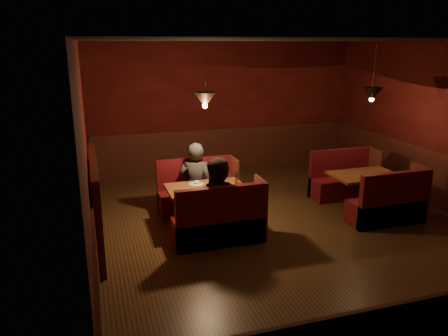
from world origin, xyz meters
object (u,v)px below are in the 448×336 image
object	(u,v)px
main_bench_far	(197,194)
main_bench_near	(221,225)
diner_b	(221,190)
main_table	(207,196)
second_table	(364,183)
diner_a	(196,169)
second_bench_far	(343,182)
second_bench_near	(389,207)

from	to	relation	value
main_bench_far	main_bench_near	bearing A→B (deg)	-90.00
main_bench_far	diner_b	world-z (taller)	diner_b
main_table	second_table	bearing A→B (deg)	-2.22
second_table	diner_a	world-z (taller)	diner_a
second_table	second_bench_far	bearing A→B (deg)	87.80
main_bench_near	main_bench_far	bearing A→B (deg)	90.00
second_bench_near	diner_a	size ratio (longest dim) A/B	0.79
main_bench_far	second_bench_near	size ratio (longest dim) A/B	1.06
second_table	second_bench_near	xyz separation A→B (m)	(0.03, -0.69, -0.19)
main_table	main_bench_near	distance (m)	0.74
diner_b	diner_a	bearing A→B (deg)	117.46
main_bench_near	second_bench_far	size ratio (longest dim) A/B	1.06
second_bench_far	diner_b	distance (m)	3.14
main_bench_near	second_bench_far	distance (m)	3.13
second_table	second_bench_near	bearing A→B (deg)	-87.80
second_bench_far	diner_a	xyz separation A→B (m)	(-2.91, -0.00, 0.52)
main_bench_far	main_bench_near	size ratio (longest dim) A/B	1.00
second_table	second_bench_far	size ratio (longest dim) A/B	0.90
second_bench_far	diner_a	world-z (taller)	diner_a
main_bench_near	second_bench_far	world-z (taller)	main_bench_near
diner_a	second_bench_near	bearing A→B (deg)	174.43
second_table	second_bench_near	distance (m)	0.72
main_bench_far	second_bench_far	size ratio (longest dim) A/B	1.06
diner_b	main_bench_near	bearing A→B (deg)	-88.35
diner_a	main_bench_far	bearing A→B (deg)	-94.21
main_table	diner_a	size ratio (longest dim) A/B	0.77
main_bench_near	second_table	size ratio (longest dim) A/B	1.18
main_bench_near	second_table	bearing A→B (deg)	11.83
main_bench_near	diner_a	xyz separation A→B (m)	(-0.05, 1.28, 0.51)
second_bench_far	second_bench_near	xyz separation A→B (m)	(0.00, -1.39, 0.00)
main_bench_far	second_bench_far	xyz separation A→B (m)	(2.86, -0.12, -0.00)
diner_a	diner_b	size ratio (longest dim) A/B	0.99
main_bench_far	diner_a	world-z (taller)	diner_a
second_bench_near	main_bench_near	bearing A→B (deg)	178.01
main_table	second_bench_near	bearing A→B (deg)	-15.62
main_table	second_table	xyz separation A→B (m)	(2.85, -0.11, -0.03)
main_bench_near	second_table	distance (m)	2.90
main_table	second_bench_near	xyz separation A→B (m)	(2.87, -0.80, -0.22)
main_bench_far	second_bench_far	bearing A→B (deg)	-2.43
second_table	diner_b	bearing A→B (deg)	-169.02
main_bench_far	second_table	size ratio (longest dim) A/B	1.18
second_bench_far	main_bench_near	bearing A→B (deg)	-155.78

